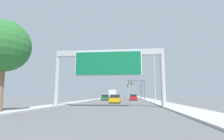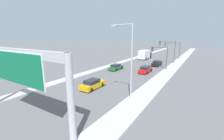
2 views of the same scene
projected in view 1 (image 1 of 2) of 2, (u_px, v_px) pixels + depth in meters
name	position (u px, v px, depth m)	size (l,w,h in m)	color
sidewalk_right	(144.00, 98.00, 61.26)	(3.00, 120.00, 0.15)	#B8B8B8
median_strip_left	(102.00, 98.00, 62.73)	(2.00, 120.00, 0.15)	#B8B8B8
sign_gantry	(108.00, 63.00, 21.22)	(13.44, 0.73, 6.91)	#B2B2B7
car_mid_left	(115.00, 99.00, 30.89)	(1.79, 4.42, 1.45)	gold
car_mid_right	(106.00, 98.00, 44.21)	(1.81, 4.37, 1.39)	#1E662D
car_far_left	(133.00, 97.00, 53.64)	(1.80, 4.77, 1.46)	black
car_far_right	(133.00, 97.00, 44.48)	(1.80, 4.57, 1.49)	red
truck_box_primary	(113.00, 94.00, 64.22)	(2.47, 7.60, 3.11)	navy
traffic_light_near_intersection	(139.00, 86.00, 50.17)	(4.04, 0.32, 5.61)	#4C4C4F
traffic_light_mid_block	(137.00, 86.00, 60.14)	(4.91, 0.32, 6.64)	#4C4C4F
traffic_light_far_intersection	(135.00, 88.00, 69.96)	(5.47, 0.32, 5.80)	#4C4C4F
palm_tree_foreground	(4.00, 46.00, 14.25)	(4.23, 4.23, 7.54)	brown
street_lamp_right	(152.00, 70.00, 30.07)	(2.90, 0.28, 9.47)	#B2B2B7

